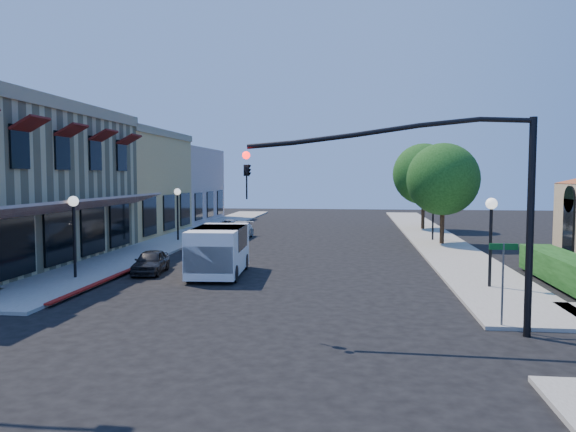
# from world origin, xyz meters

# --- Properties ---
(ground) EXTENTS (120.00, 120.00, 0.00)m
(ground) POSITION_xyz_m (0.00, 0.00, 0.00)
(ground) COLOR black
(ground) RESTS_ON ground
(sidewalk_left) EXTENTS (3.50, 50.00, 0.12)m
(sidewalk_left) POSITION_xyz_m (-8.75, 27.00, 0.06)
(sidewalk_left) COLOR gray
(sidewalk_left) RESTS_ON ground
(sidewalk_right) EXTENTS (3.50, 50.00, 0.12)m
(sidewalk_right) POSITION_xyz_m (8.75, 27.00, 0.06)
(sidewalk_right) COLOR gray
(sidewalk_right) RESTS_ON ground
(curb_red_strip) EXTENTS (0.25, 10.00, 0.06)m
(curb_red_strip) POSITION_xyz_m (-6.90, 8.00, 0.00)
(curb_red_strip) COLOR maroon
(curb_red_strip) RESTS_ON ground
(yellow_stucco_building) EXTENTS (10.00, 12.00, 7.60)m
(yellow_stucco_building) POSITION_xyz_m (-15.50, 26.00, 3.80)
(yellow_stucco_building) COLOR tan
(yellow_stucco_building) RESTS_ON ground
(pink_stucco_building) EXTENTS (10.00, 12.00, 7.00)m
(pink_stucco_building) POSITION_xyz_m (-15.50, 38.00, 3.50)
(pink_stucco_building) COLOR tan
(pink_stucco_building) RESTS_ON ground
(hedge) EXTENTS (1.40, 8.00, 1.10)m
(hedge) POSITION_xyz_m (11.70, 9.00, 0.00)
(hedge) COLOR #133D11
(hedge) RESTS_ON ground
(street_tree_a) EXTENTS (4.56, 4.56, 6.48)m
(street_tree_a) POSITION_xyz_m (8.80, 22.00, 4.19)
(street_tree_a) COLOR black
(street_tree_a) RESTS_ON ground
(street_tree_b) EXTENTS (4.94, 4.94, 7.02)m
(street_tree_b) POSITION_xyz_m (8.80, 32.00, 4.54)
(street_tree_b) COLOR black
(street_tree_b) RESTS_ON ground
(signal_mast_arm) EXTENTS (8.01, 0.39, 6.00)m
(signal_mast_arm) POSITION_xyz_m (5.86, 1.50, 4.09)
(signal_mast_arm) COLOR black
(signal_mast_arm) RESTS_ON ground
(street_name_sign) EXTENTS (0.80, 0.06, 2.50)m
(street_name_sign) POSITION_xyz_m (7.50, 2.20, 1.70)
(street_name_sign) COLOR #595B5E
(street_name_sign) RESTS_ON ground
(lamppost_left_near) EXTENTS (0.44, 0.44, 3.57)m
(lamppost_left_near) POSITION_xyz_m (-8.50, 8.00, 2.74)
(lamppost_left_near) COLOR black
(lamppost_left_near) RESTS_ON ground
(lamppost_left_far) EXTENTS (0.44, 0.44, 3.57)m
(lamppost_left_far) POSITION_xyz_m (-8.50, 22.00, 2.74)
(lamppost_left_far) COLOR black
(lamppost_left_far) RESTS_ON ground
(lamppost_right_near) EXTENTS (0.44, 0.44, 3.57)m
(lamppost_right_near) POSITION_xyz_m (8.50, 8.00, 2.74)
(lamppost_right_near) COLOR black
(lamppost_right_near) RESTS_ON ground
(lamppost_right_far) EXTENTS (0.44, 0.44, 3.57)m
(lamppost_right_far) POSITION_xyz_m (8.50, 24.00, 2.74)
(lamppost_right_far) COLOR black
(lamppost_right_far) RESTS_ON ground
(white_van) EXTENTS (2.36, 4.92, 2.13)m
(white_van) POSITION_xyz_m (-2.71, 9.78, 1.23)
(white_van) COLOR white
(white_van) RESTS_ON ground
(parked_car_a) EXTENTS (1.59, 3.23, 1.06)m
(parked_car_a) POSITION_xyz_m (-5.89, 9.95, 0.53)
(parked_car_a) COLOR black
(parked_car_a) RESTS_ON ground
(parked_car_b) EXTENTS (1.72, 4.24, 1.37)m
(parked_car_b) POSITION_xyz_m (-5.40, 19.00, 0.68)
(parked_car_b) COLOR gray
(parked_car_b) RESTS_ON ground
(parked_car_c) EXTENTS (1.57, 3.80, 1.10)m
(parked_car_c) POSITION_xyz_m (-4.80, 24.50, 0.55)
(parked_car_c) COLOR #BABAB8
(parked_car_c) RESTS_ON ground
(parked_car_d) EXTENTS (1.87, 3.94, 1.09)m
(parked_car_d) POSITION_xyz_m (-6.20, 27.04, 0.54)
(parked_car_d) COLOR #999A9D
(parked_car_d) RESTS_ON ground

